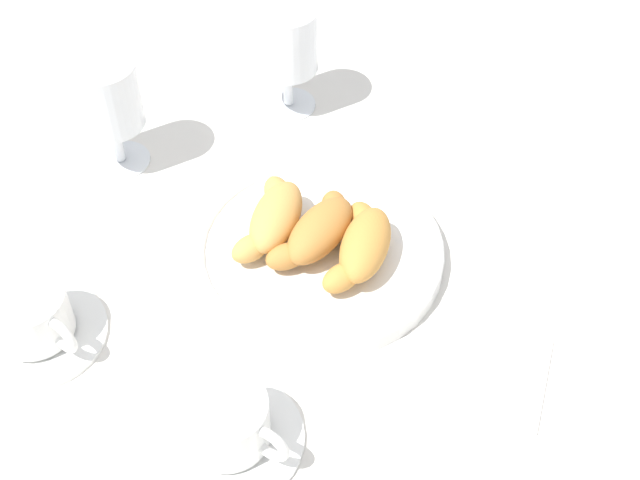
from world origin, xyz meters
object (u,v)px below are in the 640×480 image
(folded_napkin, at_px, (488,370))
(pastry_plate, at_px, (320,251))
(coffee_cup_far, at_px, (34,320))
(juice_glass_right, at_px, (107,99))
(croissant_extra, at_px, (273,217))
(coffee_cup_near, at_px, (229,426))
(croissant_small, at_px, (317,230))
(juice_glass_left, at_px, (287,45))
(sugar_packet, at_px, (536,235))
(croissant_large, at_px, (362,245))

(folded_napkin, bearing_deg, pastry_plate, 79.59)
(coffee_cup_far, xyz_separation_m, juice_glass_right, (0.24, 0.10, 0.07))
(croissant_extra, bearing_deg, coffee_cup_near, -156.27)
(croissant_small, xyz_separation_m, folded_napkin, (-0.04, -0.21, -0.04))
(juice_glass_left, height_order, sugar_packet, juice_glass_left)
(coffee_cup_far, bearing_deg, pastry_plate, -38.74)
(pastry_plate, relative_size, croissant_extra, 1.97)
(pastry_plate, bearing_deg, folded_napkin, -100.41)
(croissant_extra, height_order, juice_glass_right, juice_glass_right)
(coffee_cup_near, xyz_separation_m, juice_glass_right, (0.24, 0.32, 0.07))
(sugar_packet, bearing_deg, croissant_small, 84.85)
(coffee_cup_near, relative_size, sugar_packet, 2.72)
(coffee_cup_far, xyz_separation_m, juice_glass_left, (0.43, -0.02, 0.07))
(juice_glass_right, bearing_deg, pastry_plate, -91.81)
(pastry_plate, relative_size, coffee_cup_far, 1.93)
(sugar_packet, height_order, folded_napkin, sugar_packet)
(croissant_extra, height_order, coffee_cup_near, croissant_extra)
(juice_glass_left, relative_size, folded_napkin, 1.27)
(croissant_small, height_order, coffee_cup_far, croissant_small)
(croissant_large, relative_size, croissant_extra, 1.00)
(croissant_small, height_order, croissant_extra, same)
(folded_napkin, bearing_deg, coffee_cup_near, 138.34)
(pastry_plate, relative_size, juice_glass_left, 1.87)
(pastry_plate, height_order, coffee_cup_near, coffee_cup_near)
(pastry_plate, distance_m, juice_glass_right, 0.29)
(croissant_small, height_order, juice_glass_left, juice_glass_left)
(juice_glass_left, bearing_deg, coffee_cup_near, -153.66)
(juice_glass_left, height_order, folded_napkin, juice_glass_left)
(croissant_extra, xyz_separation_m, folded_napkin, (-0.03, -0.26, -0.04))
(juice_glass_left, distance_m, juice_glass_right, 0.22)
(coffee_cup_near, distance_m, sugar_packet, 0.40)
(folded_napkin, bearing_deg, croissant_extra, 83.33)
(pastry_plate, relative_size, folded_napkin, 2.38)
(coffee_cup_near, height_order, folded_napkin, coffee_cup_near)
(croissant_large, bearing_deg, coffee_cup_far, 135.67)
(pastry_plate, height_order, coffee_cup_far, coffee_cup_far)
(juice_glass_left, relative_size, juice_glass_right, 1.00)
(pastry_plate, distance_m, coffee_cup_far, 0.30)
(coffee_cup_near, xyz_separation_m, sugar_packet, (0.38, -0.14, -0.02))
(croissant_large, distance_m, sugar_packet, 0.20)
(croissant_large, relative_size, juice_glass_right, 0.95)
(coffee_cup_near, height_order, juice_glass_right, juice_glass_right)
(coffee_cup_near, xyz_separation_m, folded_napkin, (0.19, -0.17, -0.02))
(croissant_extra, distance_m, coffee_cup_far, 0.26)
(pastry_plate, relative_size, juice_glass_right, 1.87)
(croissant_small, bearing_deg, croissant_large, -82.79)
(croissant_small, bearing_deg, sugar_packet, -51.76)
(croissant_large, bearing_deg, juice_glass_left, 47.93)
(coffee_cup_far, xyz_separation_m, sugar_packet, (0.38, -0.37, -0.02))
(croissant_small, xyz_separation_m, croissant_extra, (-0.01, 0.05, 0.00))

